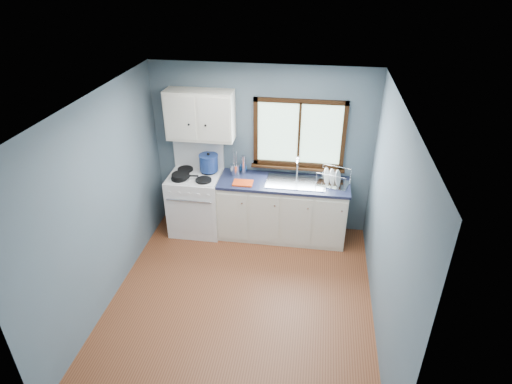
# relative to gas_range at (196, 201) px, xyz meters

# --- Properties ---
(floor) EXTENTS (3.20, 3.60, 0.02)m
(floor) POSITION_rel_gas_range_xyz_m (0.95, -1.47, -0.50)
(floor) COLOR brown
(floor) RESTS_ON ground
(ceiling) EXTENTS (3.20, 3.60, 0.02)m
(ceiling) POSITION_rel_gas_range_xyz_m (0.95, -1.47, 2.02)
(ceiling) COLOR white
(ceiling) RESTS_ON wall_back
(wall_back) EXTENTS (3.20, 0.02, 2.50)m
(wall_back) POSITION_rel_gas_range_xyz_m (0.95, 0.34, 0.76)
(wall_back) COLOR slate
(wall_back) RESTS_ON ground
(wall_front) EXTENTS (3.20, 0.02, 2.50)m
(wall_front) POSITION_rel_gas_range_xyz_m (0.95, -3.28, 0.76)
(wall_front) COLOR slate
(wall_front) RESTS_ON ground
(wall_left) EXTENTS (0.02, 3.60, 2.50)m
(wall_left) POSITION_rel_gas_range_xyz_m (-0.66, -1.47, 0.76)
(wall_left) COLOR slate
(wall_left) RESTS_ON ground
(wall_right) EXTENTS (0.02, 3.60, 2.50)m
(wall_right) POSITION_rel_gas_range_xyz_m (2.56, -1.47, 0.76)
(wall_right) COLOR slate
(wall_right) RESTS_ON ground
(gas_range) EXTENTS (0.76, 0.69, 1.36)m
(gas_range) POSITION_rel_gas_range_xyz_m (0.00, 0.00, 0.00)
(gas_range) COLOR white
(gas_range) RESTS_ON floor
(base_cabinets) EXTENTS (1.85, 0.60, 0.88)m
(base_cabinets) POSITION_rel_gas_range_xyz_m (1.31, 0.02, -0.08)
(base_cabinets) COLOR silver
(base_cabinets) RESTS_ON floor
(countertop) EXTENTS (1.89, 0.64, 0.04)m
(countertop) POSITION_rel_gas_range_xyz_m (1.31, 0.02, 0.41)
(countertop) COLOR #161B33
(countertop) RESTS_ON base_cabinets
(sink) EXTENTS (0.84, 0.46, 0.44)m
(sink) POSITION_rel_gas_range_xyz_m (1.49, 0.02, 0.37)
(sink) COLOR silver
(sink) RESTS_ON countertop
(window) EXTENTS (1.36, 0.10, 1.03)m
(window) POSITION_rel_gas_range_xyz_m (1.48, 0.30, 0.98)
(window) COLOR #9EC6A8
(window) RESTS_ON wall_back
(upper_cabinets) EXTENTS (0.95, 0.35, 0.70)m
(upper_cabinets) POSITION_rel_gas_range_xyz_m (0.10, 0.15, 1.31)
(upper_cabinets) COLOR silver
(upper_cabinets) RESTS_ON wall_back
(skillet) EXTENTS (0.40, 0.28, 0.05)m
(skillet) POSITION_rel_gas_range_xyz_m (-0.16, -0.14, 0.49)
(skillet) COLOR black
(skillet) RESTS_ON gas_range
(stockpot) EXTENTS (0.31, 0.31, 0.28)m
(stockpot) POSITION_rel_gas_range_xyz_m (0.19, 0.14, 0.59)
(stockpot) COLOR navy
(stockpot) RESTS_ON gas_range
(utensil_crock) EXTENTS (0.14, 0.14, 0.42)m
(utensil_crock) POSITION_rel_gas_range_xyz_m (0.58, 0.13, 0.51)
(utensil_crock) COLOR silver
(utensil_crock) RESTS_ON countertop
(thermos) EXTENTS (0.07, 0.07, 0.28)m
(thermos) POSITION_rel_gas_range_xyz_m (0.70, 0.19, 0.57)
(thermos) COLOR silver
(thermos) RESTS_ON countertop
(soap_bottle) EXTENTS (0.12, 0.12, 0.28)m
(soap_bottle) POSITION_rel_gas_range_xyz_m (0.69, 0.22, 0.56)
(soap_bottle) COLOR blue
(soap_bottle) RESTS_ON countertop
(dish_towel) EXTENTS (0.28, 0.20, 0.02)m
(dish_towel) POSITION_rel_gas_range_xyz_m (0.75, -0.13, 0.44)
(dish_towel) COLOR #E24112
(dish_towel) RESTS_ON countertop
(dish_rack) EXTENTS (0.50, 0.44, 0.22)m
(dish_rack) POSITION_rel_gas_range_xyz_m (2.00, 0.05, 0.49)
(dish_rack) COLOR silver
(dish_rack) RESTS_ON countertop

